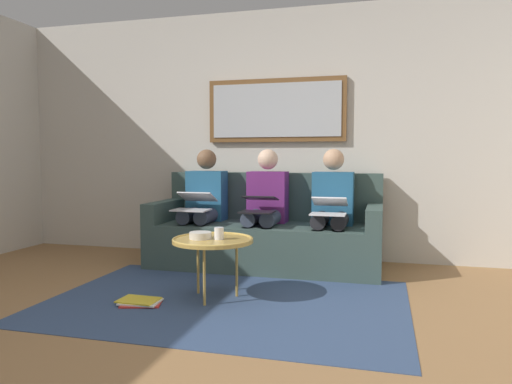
{
  "coord_description": "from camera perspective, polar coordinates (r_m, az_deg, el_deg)",
  "views": [
    {
      "loc": [
        -1.11,
        2.43,
        1.06
      ],
      "look_at": [
        0.0,
        -1.7,
        0.75
      ],
      "focal_mm": 33.67,
      "sensor_mm": 36.0,
      "label": 1
    }
  ],
  "objects": [
    {
      "name": "couch",
      "position": [
        4.74,
        1.31,
        -4.94
      ],
      "size": [
        2.2,
        0.9,
        0.9
      ],
      "color": "#384C47",
      "rests_on": "ground_plane"
    },
    {
      "name": "laptop_silver",
      "position": [
        4.62,
        -7.3,
        -1.24
      ],
      "size": [
        0.34,
        0.39,
        0.17
      ],
      "color": "silver"
    },
    {
      "name": "magazine_stack",
      "position": [
        3.65,
        -13.6,
        -12.56
      ],
      "size": [
        0.33,
        0.27,
        0.03
      ],
      "color": "red",
      "rests_on": "ground_plane"
    },
    {
      "name": "wall_rear",
      "position": [
        5.16,
        2.6,
        6.81
      ],
      "size": [
        6.0,
        0.12,
        2.6
      ],
      "primitive_type": "cube",
      "color": "beige",
      "rests_on": "ground_plane"
    },
    {
      "name": "framed_mirror",
      "position": [
        5.08,
        2.38,
        9.68
      ],
      "size": [
        1.46,
        0.05,
        0.66
      ],
      "color": "brown"
    },
    {
      "name": "area_rug",
      "position": [
        3.62,
        -3.56,
        -12.82
      ],
      "size": [
        2.6,
        1.8,
        0.01
      ],
      "primitive_type": "cube",
      "color": "#33476B",
      "rests_on": "ground_plane"
    },
    {
      "name": "cup",
      "position": [
        3.58,
        -4.42,
        -4.92
      ],
      "size": [
        0.07,
        0.07,
        0.09
      ],
      "primitive_type": "cylinder",
      "color": "silver",
      "rests_on": "coffee_table"
    },
    {
      "name": "bowl",
      "position": [
        3.62,
        -6.63,
        -5.14
      ],
      "size": [
        0.17,
        0.17,
        0.05
      ],
      "primitive_type": "cylinder",
      "color": "beige",
      "rests_on": "coffee_table"
    },
    {
      "name": "laptop_white",
      "position": [
        4.29,
        8.67,
        -1.77
      ],
      "size": [
        0.31,
        0.34,
        0.15
      ],
      "color": "white"
    },
    {
      "name": "person_left",
      "position": [
        4.53,
        9.0,
        -1.62
      ],
      "size": [
        0.38,
        0.58,
        1.14
      ],
      "color": "#235B84",
      "rests_on": "couch"
    },
    {
      "name": "person_right",
      "position": [
        4.83,
        -6.28,
        -1.24
      ],
      "size": [
        0.38,
        0.58,
        1.14
      ],
      "color": "#235B84",
      "rests_on": "couch"
    },
    {
      "name": "coffee_table",
      "position": [
        3.61,
        -5.14,
        -5.8
      ],
      "size": [
        0.6,
        0.6,
        0.46
      ],
      "color": "tan",
      "rests_on": "ground_plane"
    },
    {
      "name": "laptop_black",
      "position": [
        4.4,
        0.35,
        -1.45
      ],
      "size": [
        0.31,
        0.36,
        0.15
      ],
      "color": "black"
    },
    {
      "name": "person_middle",
      "position": [
        4.64,
        1.11,
        -1.44
      ],
      "size": [
        0.38,
        0.58,
        1.14
      ],
      "color": "#66236B",
      "rests_on": "couch"
    },
    {
      "name": "ground_plane",
      "position": [
        2.89,
        -9.2,
        -18.48
      ],
      "size": [
        6.0,
        5.2,
        0.1
      ],
      "primitive_type": "cube",
      "color": "olive"
    }
  ]
}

